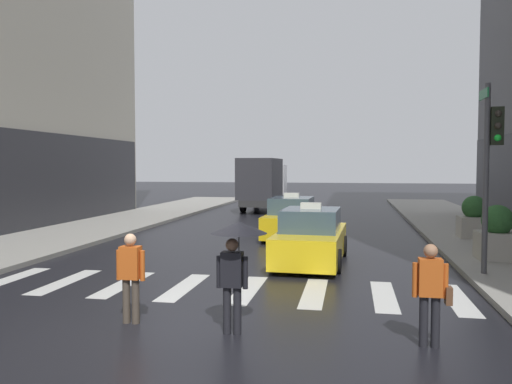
# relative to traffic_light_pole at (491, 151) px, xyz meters

# --- Properties ---
(ground_plane) EXTENTS (160.00, 160.00, 0.00)m
(ground_plane) POSITION_rel_traffic_light_pole_xyz_m (-6.56, -5.20, -3.26)
(ground_plane) COLOR black
(crosswalk_markings) EXTENTS (11.30, 2.80, 0.01)m
(crosswalk_markings) POSITION_rel_traffic_light_pole_xyz_m (-6.56, -2.20, -3.25)
(crosswalk_markings) COLOR silver
(crosswalk_markings) RESTS_ON ground
(traffic_light_pole) EXTENTS (0.44, 0.84, 4.80)m
(traffic_light_pole) POSITION_rel_traffic_light_pole_xyz_m (0.00, 0.00, 0.00)
(traffic_light_pole) COLOR #47474C
(traffic_light_pole) RESTS_ON curb_right
(taxi_lead) EXTENTS (2.08, 4.61, 1.80)m
(taxi_lead) POSITION_rel_traffic_light_pole_xyz_m (-4.59, 1.39, -2.53)
(taxi_lead) COLOR yellow
(taxi_lead) RESTS_ON ground
(taxi_second) EXTENTS (2.03, 4.59, 1.80)m
(taxi_second) POSITION_rel_traffic_light_pole_xyz_m (-5.78, 6.75, -2.53)
(taxi_second) COLOR yellow
(taxi_second) RESTS_ON ground
(box_truck) EXTENTS (2.28, 7.54, 3.35)m
(box_truck) POSITION_rel_traffic_light_pole_xyz_m (-9.08, 19.03, -1.41)
(box_truck) COLOR #2D2D2D
(box_truck) RESTS_ON ground
(pedestrian_with_umbrella) EXTENTS (0.96, 0.96, 1.94)m
(pedestrian_with_umbrella) POSITION_rel_traffic_light_pole_xyz_m (-5.34, -5.33, -1.74)
(pedestrian_with_umbrella) COLOR black
(pedestrian_with_umbrella) RESTS_ON ground
(pedestrian_with_handbag) EXTENTS (0.60, 0.24, 1.65)m
(pedestrian_with_handbag) POSITION_rel_traffic_light_pole_xyz_m (-2.18, -5.36, -2.32)
(pedestrian_with_handbag) COLOR black
(pedestrian_with_handbag) RESTS_ON ground
(pedestrian_plain_coat) EXTENTS (0.55, 0.24, 1.65)m
(pedestrian_plain_coat) POSITION_rel_traffic_light_pole_xyz_m (-7.38, -5.07, -2.32)
(pedestrian_plain_coat) COLOR #473D33
(pedestrian_plain_coat) RESTS_ON ground
(planter_near_corner) EXTENTS (1.10, 1.10, 1.60)m
(planter_near_corner) POSITION_rel_traffic_light_pole_xyz_m (0.77, 2.17, -2.38)
(planter_near_corner) COLOR #A8A399
(planter_near_corner) RESTS_ON curb_right
(planter_mid_block) EXTENTS (1.10, 1.10, 1.60)m
(planter_mid_block) POSITION_rel_traffic_light_pole_xyz_m (1.18, 6.93, -2.38)
(planter_mid_block) COLOR #A8A399
(planter_mid_block) RESTS_ON curb_right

